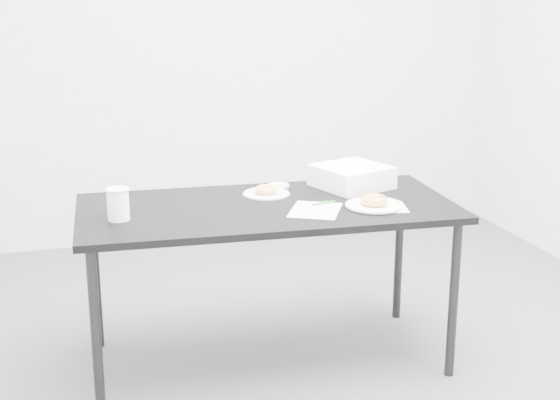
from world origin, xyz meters
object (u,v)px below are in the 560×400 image
object	(u,v)px
scorecard	(315,210)
pen	(324,203)
bakery_box	(352,176)
plate_near	(374,205)
donut_near	(375,200)
plate_far	(266,194)
donut_far	(266,190)
table	(267,217)
coffee_cup	(118,204)

from	to	relation	value
scorecard	pen	world-z (taller)	pen
scorecard	bakery_box	world-z (taller)	bakery_box
plate_near	pen	bearing A→B (deg)	152.45
plate_near	bakery_box	distance (m)	0.34
pen	bakery_box	bearing A→B (deg)	32.95
scorecard	donut_near	size ratio (longest dim) A/B	2.15
plate_near	plate_far	xyz separation A→B (m)	(-0.38, 0.32, -0.00)
scorecard	plate_near	xyz separation A→B (m)	(0.25, -0.02, 0.01)
scorecard	donut_near	world-z (taller)	donut_near
plate_near	donut_far	world-z (taller)	donut_far
scorecard	pen	size ratio (longest dim) A/B	2.15
plate_far	bakery_box	size ratio (longest dim) A/B	0.71
donut_near	table	bearing A→B (deg)	159.92
coffee_cup	bakery_box	world-z (taller)	coffee_cup
scorecard	plate_near	distance (m)	0.25
pen	donut_near	bearing A→B (deg)	-42.30
plate_near	coffee_cup	distance (m)	1.04
table	pen	bearing A→B (deg)	-10.00
scorecard	coffee_cup	distance (m)	0.79
pen	bakery_box	distance (m)	0.33
scorecard	plate_far	distance (m)	0.32
table	bakery_box	bearing A→B (deg)	25.62
table	donut_near	bearing A→B (deg)	-16.61
table	coffee_cup	distance (m)	0.63
plate_near	plate_far	size ratio (longest dim) A/B	1.18
plate_near	donut_near	world-z (taller)	donut_near
plate_near	donut_near	distance (m)	0.02
scorecard	donut_near	xyz separation A→B (m)	(0.25, -0.02, 0.03)
donut_near	plate_far	bearing A→B (deg)	139.95
pen	plate_near	bearing A→B (deg)	-42.30
table	plate_far	world-z (taller)	plate_far
table	scorecard	distance (m)	0.22
scorecard	coffee_cup	world-z (taller)	coffee_cup
coffee_cup	donut_near	bearing A→B (deg)	-6.28
donut_near	plate_far	size ratio (longest dim) A/B	0.55
bakery_box	pen	bearing A→B (deg)	-150.84
pen	donut_near	distance (m)	0.21
donut_near	pen	bearing A→B (deg)	152.45
pen	plate_near	world-z (taller)	same
plate_near	donut_near	bearing A→B (deg)	0.00
plate_near	scorecard	bearing A→B (deg)	175.07
donut_far	plate_far	bearing A→B (deg)	180.00
table	bakery_box	distance (m)	0.50
donut_near	coffee_cup	bearing A→B (deg)	173.72
pen	donut_near	world-z (taller)	donut_near
donut_far	pen	bearing A→B (deg)	-49.09
plate_far	donut_far	xyz separation A→B (m)	(0.00, 0.00, 0.02)
donut_far	coffee_cup	xyz separation A→B (m)	(-0.66, -0.20, 0.04)
table	plate_near	distance (m)	0.45
scorecard	plate_far	bearing A→B (deg)	141.31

